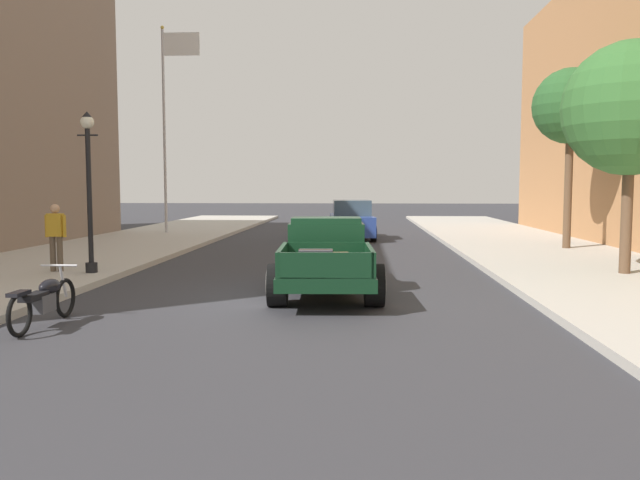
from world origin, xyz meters
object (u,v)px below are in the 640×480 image
(hotrod_truck_dark_green, at_px, (326,257))
(flagpole, at_px, (169,107))
(car_background_blue, at_px, (351,221))
(pedestrian_sidewalk_left, at_px, (56,233))
(street_lamp_near, at_px, (89,180))
(street_tree_nearest, at_px, (631,109))
(street_tree_second, at_px, (571,107))
(motorcycle_parked, at_px, (44,299))

(hotrod_truck_dark_green, height_order, flagpole, flagpole)
(car_background_blue, distance_m, pedestrian_sidewalk_left, 13.74)
(street_lamp_near, height_order, street_tree_nearest, street_tree_nearest)
(street_tree_second, bearing_deg, street_lamp_near, -152.51)
(hotrod_truck_dark_green, xyz_separation_m, flagpole, (-7.84, 15.08, 5.02))
(street_tree_nearest, bearing_deg, motorcycle_parked, -152.66)
(car_background_blue, height_order, flagpole, flagpole)
(car_background_blue, relative_size, street_tree_second, 0.74)
(hotrod_truck_dark_green, distance_m, street_tree_second, 12.24)
(motorcycle_parked, bearing_deg, hotrod_truck_dark_green, 39.65)
(flagpole, bearing_deg, street_tree_nearest, -40.64)
(car_background_blue, relative_size, street_lamp_near, 1.14)
(car_background_blue, bearing_deg, street_tree_second, -34.04)
(street_tree_nearest, bearing_deg, pedestrian_sidewalk_left, -177.86)
(flagpole, bearing_deg, pedestrian_sidewalk_left, -85.14)
(street_tree_nearest, bearing_deg, car_background_blue, 120.72)
(motorcycle_parked, relative_size, car_background_blue, 0.48)
(hotrod_truck_dark_green, height_order, street_lamp_near, street_lamp_near)
(pedestrian_sidewalk_left, xyz_separation_m, flagpole, (-1.13, 13.29, 4.68))
(motorcycle_parked, relative_size, pedestrian_sidewalk_left, 1.29)
(street_tree_second, bearing_deg, hotrod_truck_dark_green, -131.68)
(hotrod_truck_dark_green, xyz_separation_m, car_background_blue, (0.35, 13.57, 0.01))
(car_background_blue, bearing_deg, street_lamp_near, -117.12)
(hotrod_truck_dark_green, xyz_separation_m, street_tree_second, (7.68, 8.62, 4.09))
(car_background_blue, relative_size, flagpole, 0.48)
(street_lamp_near, xyz_separation_m, street_tree_second, (13.44, 6.99, 2.46))
(motorcycle_parked, xyz_separation_m, flagpole, (-3.53, 18.65, 5.33))
(hotrod_truck_dark_green, relative_size, car_background_blue, 1.14)
(flagpole, distance_m, street_tree_second, 16.83)
(pedestrian_sidewalk_left, distance_m, flagpole, 14.14)
(motorcycle_parked, xyz_separation_m, car_background_blue, (4.66, 17.14, 0.33))
(pedestrian_sidewalk_left, height_order, flagpole, flagpole)
(street_tree_nearest, height_order, street_tree_second, street_tree_second)
(car_background_blue, bearing_deg, motorcycle_parked, -105.21)
(car_background_blue, distance_m, street_tree_second, 9.74)
(hotrod_truck_dark_green, xyz_separation_m, street_tree_nearest, (7.05, 2.30, 3.29))
(pedestrian_sidewalk_left, bearing_deg, street_tree_second, 25.41)
(car_background_blue, bearing_deg, flagpole, 169.57)
(car_background_blue, distance_m, street_tree_nearest, 13.51)
(pedestrian_sidewalk_left, distance_m, street_lamp_near, 1.61)
(motorcycle_parked, bearing_deg, flagpole, 100.71)
(flagpole, bearing_deg, street_lamp_near, -81.25)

